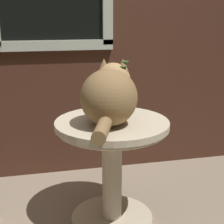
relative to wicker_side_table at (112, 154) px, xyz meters
The scene contains 3 objects.
wicker_side_table is the anchor object (origin of this frame).
cat 0.35m from the wicker_side_table, 123.43° to the right, with size 0.38×0.66×0.32m.
pewter_vase_with_ivy 0.32m from the wicker_side_table, 63.81° to the left, with size 0.13×0.11×0.30m.
Camera 1 is at (-0.19, -1.64, 1.17)m, focal length 54.55 mm.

